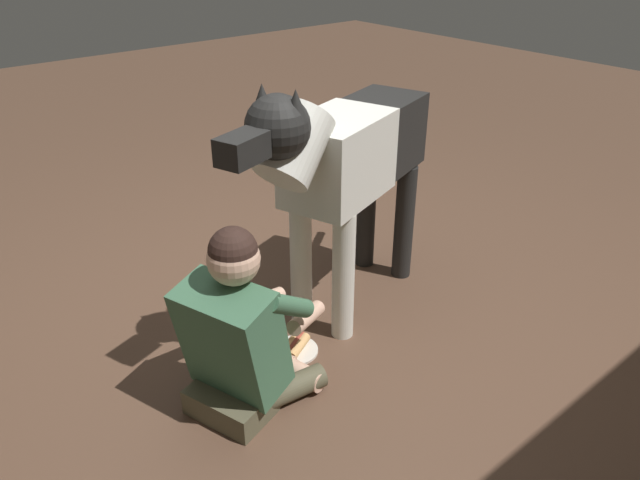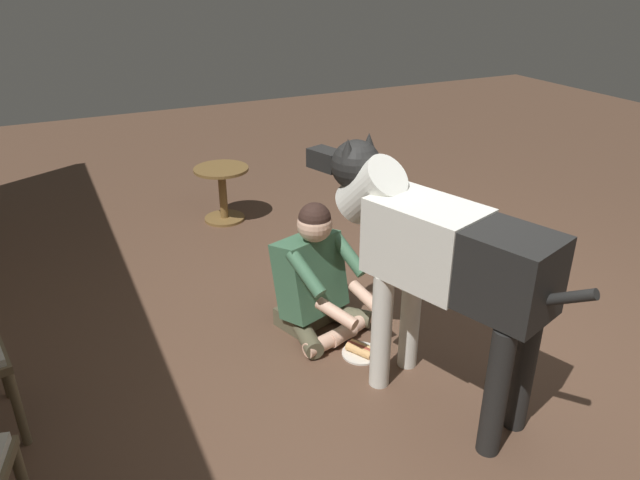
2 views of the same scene
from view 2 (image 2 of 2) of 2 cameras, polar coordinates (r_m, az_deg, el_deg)
The scene contains 5 objects.
ground_plane at distance 3.63m, azimuth 11.32°, elevation -10.88°, with size 13.97×13.97×0.00m, color brown.
person_sitting_on_floor at distance 3.63m, azimuth -0.41°, elevation -3.84°, with size 0.72×0.60×0.85m.
large_dog at distance 2.92m, azimuth 11.00°, elevation -1.19°, with size 1.57×0.66×1.31m.
hot_dog_on_plate at distance 3.58m, azimuth 3.94°, elevation -10.52°, with size 0.23×0.23×0.06m.
round_side_table at distance 5.29m, azimuth -9.32°, elevation 4.88°, with size 0.47×0.47×0.48m.
Camera 2 is at (-2.27, 1.88, 2.12)m, focal length 33.41 mm.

